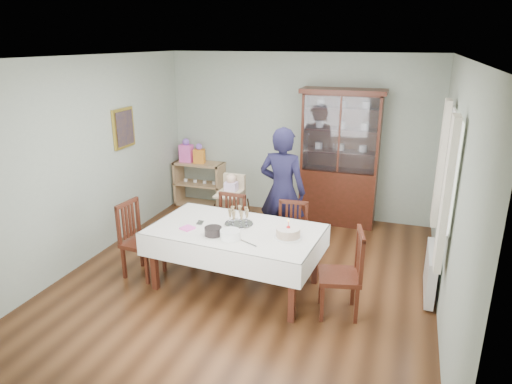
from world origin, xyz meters
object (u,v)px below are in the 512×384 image
at_px(dining_table, 236,257).
at_px(chair_far_left, 228,242).
at_px(chair_far_right, 290,250).
at_px(high_chair, 232,214).
at_px(chair_end_right, 340,289).
at_px(china_cabinet, 340,156).
at_px(sideboard, 200,184).
at_px(gift_bag_orange, 199,154).
at_px(chair_end_left, 142,254).
at_px(gift_bag_pink, 186,152).
at_px(woman, 282,191).
at_px(birthday_cake, 288,233).
at_px(champagne_tray, 239,220).

relative_size(dining_table, chair_far_left, 2.28).
bearing_deg(chair_far_right, high_chair, 143.87).
bearing_deg(chair_end_right, china_cabinet, 176.66).
height_order(sideboard, gift_bag_orange, gift_bag_orange).
bearing_deg(china_cabinet, gift_bag_orange, 179.96).
xyz_separation_m(chair_end_left, gift_bag_orange, (-0.42, 2.60, 0.67)).
bearing_deg(chair_end_left, gift_bag_orange, 14.72).
height_order(china_cabinet, gift_bag_pink, china_cabinet).
bearing_deg(chair_end_left, woman, -44.67).
xyz_separation_m(chair_far_left, high_chair, (-0.22, 0.69, 0.13)).
xyz_separation_m(sideboard, high_chair, (1.11, -1.21, -0.00)).
relative_size(dining_table, woman, 1.16).
bearing_deg(chair_far_right, birthday_cake, -83.13).
xyz_separation_m(chair_far_left, woman, (0.61, 0.52, 0.63)).
height_order(high_chair, birthday_cake, high_chair).
bearing_deg(chair_far_right, gift_bag_orange, 134.73).
xyz_separation_m(dining_table, chair_far_right, (0.52, 0.64, -0.12)).
distance_m(china_cabinet, gift_bag_orange, 2.48).
relative_size(birthday_cake, gift_bag_pink, 0.75).
bearing_deg(sideboard, chair_end_left, -80.43).
xyz_separation_m(chair_far_left, birthday_cake, (1.01, -0.66, 0.55)).
xyz_separation_m(sideboard, champagne_tray, (1.67, -2.39, 0.42)).
bearing_deg(gift_bag_pink, sideboard, 5.03).
bearing_deg(gift_bag_pink, champagne_tray, -51.24).
xyz_separation_m(chair_end_right, champagne_tray, (-1.29, 0.30, 0.53)).
bearing_deg(high_chair, china_cabinet, 41.85).
xyz_separation_m(china_cabinet, sideboard, (-2.50, 0.02, -0.72)).
height_order(dining_table, sideboard, sideboard).
xyz_separation_m(dining_table, china_cabinet, (0.82, 2.49, 0.74)).
distance_m(chair_far_right, champagne_tray, 0.92).
height_order(woman, high_chair, woman).
height_order(chair_far_left, woman, woman).
distance_m(high_chair, gift_bag_pink, 1.88).
xyz_separation_m(sideboard, gift_bag_orange, (0.02, -0.02, 0.56)).
height_order(dining_table, birthday_cake, birthday_cake).
relative_size(chair_far_right, gift_bag_orange, 2.55).
bearing_deg(high_chair, chair_far_right, -30.08).
relative_size(sideboard, champagne_tray, 2.59).
bearing_deg(woman, chair_end_right, 131.99).
distance_m(dining_table, birthday_cake, 0.79).
height_order(chair_far_right, high_chair, high_chair).
height_order(sideboard, woman, woman).
bearing_deg(sideboard, gift_bag_pink, -174.97).
height_order(chair_end_left, gift_bag_orange, gift_bag_orange).
height_order(china_cabinet, gift_bag_orange, china_cabinet).
distance_m(sideboard, birthday_cake, 3.49).
distance_m(chair_end_left, champagne_tray, 1.36).
distance_m(chair_end_right, woman, 1.77).
relative_size(dining_table, china_cabinet, 0.96).
bearing_deg(dining_table, gift_bag_orange, 123.56).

